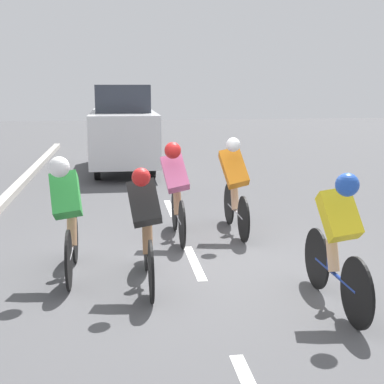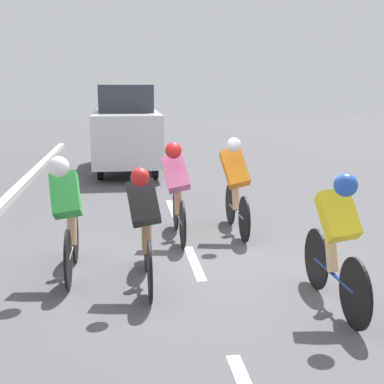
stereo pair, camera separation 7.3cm
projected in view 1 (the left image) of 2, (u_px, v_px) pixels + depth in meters
ground_plane at (196, 265)px, 6.93m from camera, size 60.00×60.00×0.00m
lane_stripe_mid at (194, 262)px, 7.05m from camera, size 0.12×1.40×0.01m
lane_stripe_far at (170, 208)px, 10.15m from camera, size 0.12×1.40×0.01m
cyclist_yellow at (338, 237)px, 5.44m from camera, size 0.39×1.75×1.48m
cyclist_black at (146, 225)px, 6.06m from camera, size 0.40×1.72×1.43m
cyclist_orange at (235, 184)px, 8.26m from camera, size 0.44×1.74×1.54m
cyclist_green at (68, 213)px, 6.36m from camera, size 0.39×1.67×1.51m
cyclist_pink at (176, 188)px, 7.92m from camera, size 0.42×1.69×1.51m
support_car at (123, 129)px, 14.50m from camera, size 1.70×4.39×2.31m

